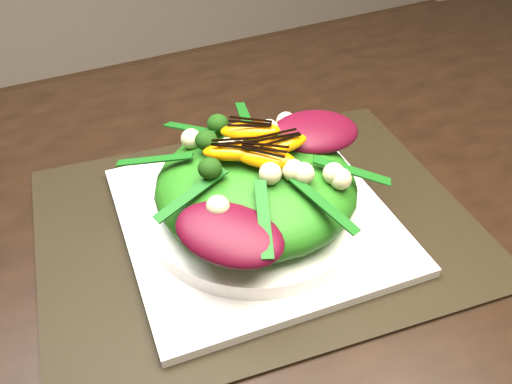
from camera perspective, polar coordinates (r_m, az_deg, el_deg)
name	(u,v)px	position (r m, az deg, el deg)	size (l,w,h in m)	color
dining_table	(360,218)	(0.64, 10.91, -2.72)	(1.60, 0.90, 0.75)	black
placemat	(256,223)	(0.59, 0.00, -3.33)	(0.45, 0.35, 0.00)	black
plate_base	(256,219)	(0.58, 0.00, -2.82)	(0.27, 0.27, 0.01)	silver
salad_bowl	(256,209)	(0.57, 0.00, -1.81)	(0.23, 0.23, 0.02)	white
lettuce_mound	(256,186)	(0.55, 0.00, 0.65)	(0.21, 0.21, 0.07)	#266A13
radicchio_leaf	(316,132)	(0.58, 6.31, 6.32)	(0.10, 0.06, 0.02)	#3F0615
orange_segment	(229,140)	(0.55, -2.85, 5.45)	(0.06, 0.03, 0.02)	orange
broccoli_floret	(197,148)	(0.53, -6.22, 4.58)	(0.03, 0.03, 0.03)	black
macadamia_nut	(312,164)	(0.52, 5.88, 2.91)	(0.02, 0.02, 0.02)	#C0B787
balsamic_drizzle	(229,133)	(0.54, -2.88, 6.23)	(0.05, 0.00, 0.00)	black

